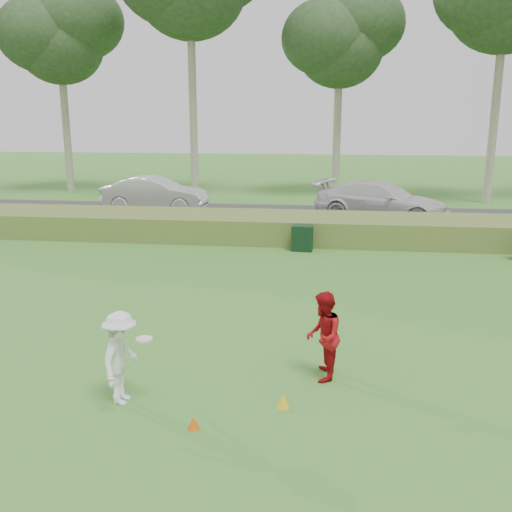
# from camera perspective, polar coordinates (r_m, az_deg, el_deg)

# --- Properties ---
(ground) EXTENTS (120.00, 120.00, 0.00)m
(ground) POSITION_cam_1_polar(r_m,az_deg,el_deg) (10.25, -2.94, -12.48)
(ground) COLOR #347627
(ground) RESTS_ON ground
(reed_strip) EXTENTS (80.00, 3.00, 0.90)m
(reed_strip) POSITION_cam_1_polar(r_m,az_deg,el_deg) (21.49, 2.75, 2.89)
(reed_strip) COLOR #526B2B
(reed_strip) RESTS_ON ground
(park_road) EXTENTS (80.00, 6.00, 0.06)m
(park_road) POSITION_cam_1_polar(r_m,az_deg,el_deg) (26.47, 3.63, 4.05)
(park_road) COLOR #2D2D2D
(park_road) RESTS_ON ground
(tree_2) EXTENTS (6.50, 6.50, 12.00)m
(tree_2) POSITION_cam_1_polar(r_m,az_deg,el_deg) (36.83, -19.09, 20.09)
(tree_2) COLOR gray
(tree_2) RESTS_ON ground
(tree_4) EXTENTS (6.24, 6.24, 11.50)m
(tree_4) POSITION_cam_1_polar(r_m,az_deg,el_deg) (33.77, 8.40, 20.65)
(tree_4) COLOR gray
(tree_4) RESTS_ON ground
(player_white) EXTENTS (0.85, 1.03, 1.54)m
(player_white) POSITION_cam_1_polar(r_m,az_deg,el_deg) (9.53, -13.35, -9.87)
(player_white) COLOR white
(player_white) RESTS_ON ground
(player_red) EXTENTS (0.63, 0.80, 1.59)m
(player_red) POSITION_cam_1_polar(r_m,az_deg,el_deg) (10.13, 6.73, -7.98)
(player_red) COLOR #A40E13
(player_red) RESTS_ON ground
(cone_orange) EXTENTS (0.18, 0.18, 0.20)m
(cone_orange) POSITION_cam_1_polar(r_m,az_deg,el_deg) (8.90, -6.26, -16.24)
(cone_orange) COLOR #E3550B
(cone_orange) RESTS_ON ground
(cone_yellow) EXTENTS (0.21, 0.21, 0.23)m
(cone_yellow) POSITION_cam_1_polar(r_m,az_deg,el_deg) (9.41, 2.74, -14.25)
(cone_yellow) COLOR yellow
(cone_yellow) RESTS_ON ground
(utility_cabinet) EXTENTS (0.73, 0.49, 0.88)m
(utility_cabinet) POSITION_cam_1_polar(r_m,az_deg,el_deg) (19.64, 4.65, 1.78)
(utility_cabinet) COLOR black
(utility_cabinet) RESTS_ON ground
(car_mid) EXTENTS (4.99, 1.79, 1.64)m
(car_mid) POSITION_cam_1_polar(r_m,az_deg,el_deg) (27.81, -10.04, 6.11)
(car_mid) COLOR silver
(car_mid) RESTS_ON park_road
(car_right) EXTENTS (6.27, 4.24, 1.69)m
(car_right) POSITION_cam_1_polar(r_m,az_deg,el_deg) (25.57, 12.42, 5.38)
(car_right) COLOR silver
(car_right) RESTS_ON park_road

